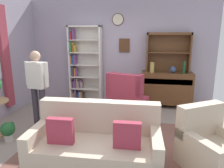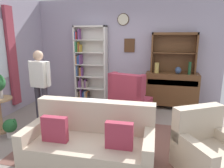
{
  "view_description": "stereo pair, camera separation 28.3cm",
  "coord_description": "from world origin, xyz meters",
  "px_view_note": "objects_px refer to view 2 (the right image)",
  "views": [
    {
      "loc": [
        0.75,
        -3.6,
        1.86
      ],
      "look_at": [
        0.1,
        0.2,
        0.95
      ],
      "focal_mm": 33.47,
      "sensor_mm": 36.0,
      "label": 1
    },
    {
      "loc": [
        1.03,
        -3.54,
        1.86
      ],
      "look_at": [
        0.1,
        0.2,
        0.95
      ],
      "focal_mm": 33.47,
      "sensor_mm": 36.0,
      "label": 2
    }
  ],
  "objects_px": {
    "bookshelf": "(89,66)",
    "couch_floral": "(90,145)",
    "sideboard_hutch": "(174,47)",
    "bottle_wine": "(190,68)",
    "person_reading": "(40,82)",
    "vase_tall": "(157,68)",
    "sideboard": "(171,89)",
    "coffee_table": "(115,118)",
    "book_stack": "(118,112)",
    "vase_round": "(178,70)",
    "potted_plant_small": "(11,127)",
    "wingback_chair": "(129,102)",
    "armchair_floral": "(208,153)"
  },
  "relations": [
    {
      "from": "couch_floral",
      "to": "potted_plant_small",
      "type": "bearing_deg",
      "value": 165.33
    },
    {
      "from": "bookshelf",
      "to": "vase_tall",
      "type": "relative_size",
      "value": 8.09
    },
    {
      "from": "sideboard_hutch",
      "to": "couch_floral",
      "type": "bearing_deg",
      "value": -111.96
    },
    {
      "from": "couch_floral",
      "to": "potted_plant_small",
      "type": "xyz_separation_m",
      "value": [
        -1.73,
        0.45,
        -0.11
      ]
    },
    {
      "from": "couch_floral",
      "to": "sideboard",
      "type": "bearing_deg",
      "value": 67.28
    },
    {
      "from": "wingback_chair",
      "to": "vase_round",
      "type": "bearing_deg",
      "value": 38.94
    },
    {
      "from": "bookshelf",
      "to": "sideboard",
      "type": "xyz_separation_m",
      "value": [
        2.27,
        -0.09,
        -0.49
      ]
    },
    {
      "from": "vase_tall",
      "to": "couch_floral",
      "type": "relative_size",
      "value": 0.14
    },
    {
      "from": "person_reading",
      "to": "coffee_table",
      "type": "xyz_separation_m",
      "value": [
        1.62,
        -0.17,
        -0.55
      ]
    },
    {
      "from": "bookshelf",
      "to": "vase_tall",
      "type": "xyz_separation_m",
      "value": [
        1.88,
        -0.17,
        0.05
      ]
    },
    {
      "from": "couch_floral",
      "to": "wingback_chair",
      "type": "bearing_deg",
      "value": 82.43
    },
    {
      "from": "vase_round",
      "to": "book_stack",
      "type": "xyz_separation_m",
      "value": [
        -1.12,
        -1.84,
        -0.52
      ]
    },
    {
      "from": "person_reading",
      "to": "vase_tall",
      "type": "bearing_deg",
      "value": 35.55
    },
    {
      "from": "sideboard",
      "to": "coffee_table",
      "type": "distance_m",
      "value": 2.16
    },
    {
      "from": "sideboard",
      "to": "wingback_chair",
      "type": "distance_m",
      "value": 1.32
    },
    {
      "from": "bookshelf",
      "to": "book_stack",
      "type": "bearing_deg",
      "value": -57.17
    },
    {
      "from": "vase_round",
      "to": "coffee_table",
      "type": "relative_size",
      "value": 0.21
    },
    {
      "from": "bookshelf",
      "to": "sideboard_hutch",
      "type": "bearing_deg",
      "value": 0.58
    },
    {
      "from": "vase_tall",
      "to": "book_stack",
      "type": "height_order",
      "value": "vase_tall"
    },
    {
      "from": "bottle_wine",
      "to": "book_stack",
      "type": "xyz_separation_m",
      "value": [
        -1.38,
        -1.82,
        -0.59
      ]
    },
    {
      "from": "sideboard",
      "to": "couch_floral",
      "type": "height_order",
      "value": "sideboard"
    },
    {
      "from": "vase_round",
      "to": "potted_plant_small",
      "type": "bearing_deg",
      "value": -142.8
    },
    {
      "from": "bookshelf",
      "to": "coffee_table",
      "type": "relative_size",
      "value": 2.62
    },
    {
      "from": "sideboard_hutch",
      "to": "coffee_table",
      "type": "bearing_deg",
      "value": -117.79
    },
    {
      "from": "bookshelf",
      "to": "sideboard",
      "type": "relative_size",
      "value": 1.62
    },
    {
      "from": "wingback_chair",
      "to": "potted_plant_small",
      "type": "xyz_separation_m",
      "value": [
        -1.99,
        -1.46,
        -0.18
      ]
    },
    {
      "from": "person_reading",
      "to": "coffee_table",
      "type": "relative_size",
      "value": 1.95
    },
    {
      "from": "vase_tall",
      "to": "potted_plant_small",
      "type": "xyz_separation_m",
      "value": [
        -2.53,
        -2.3,
        -0.85
      ]
    },
    {
      "from": "bottle_wine",
      "to": "potted_plant_small",
      "type": "height_order",
      "value": "bottle_wine"
    },
    {
      "from": "sideboard",
      "to": "sideboard_hutch",
      "type": "height_order",
      "value": "sideboard_hutch"
    },
    {
      "from": "bottle_wine",
      "to": "sideboard",
      "type": "bearing_deg",
      "value": 167.11
    },
    {
      "from": "vase_round",
      "to": "bottle_wine",
      "type": "height_order",
      "value": "bottle_wine"
    },
    {
      "from": "bottle_wine",
      "to": "person_reading",
      "type": "relative_size",
      "value": 0.2
    },
    {
      "from": "bookshelf",
      "to": "couch_floral",
      "type": "bearing_deg",
      "value": -69.64
    },
    {
      "from": "vase_tall",
      "to": "book_stack",
      "type": "distance_m",
      "value": 2.0
    },
    {
      "from": "bookshelf",
      "to": "book_stack",
      "type": "height_order",
      "value": "bookshelf"
    },
    {
      "from": "bookshelf",
      "to": "bottle_wine",
      "type": "height_order",
      "value": "bookshelf"
    },
    {
      "from": "armchair_floral",
      "to": "book_stack",
      "type": "relative_size",
      "value": 5.51
    },
    {
      "from": "sideboard_hutch",
      "to": "armchair_floral",
      "type": "height_order",
      "value": "sideboard_hutch"
    },
    {
      "from": "person_reading",
      "to": "book_stack",
      "type": "bearing_deg",
      "value": -6.73
    },
    {
      "from": "bottle_wine",
      "to": "armchair_floral",
      "type": "height_order",
      "value": "bottle_wine"
    },
    {
      "from": "sideboard_hutch",
      "to": "bottle_wine",
      "type": "xyz_separation_m",
      "value": [
        0.39,
        -0.2,
        -0.49
      ]
    },
    {
      "from": "sideboard",
      "to": "vase_round",
      "type": "bearing_deg",
      "value": -27.17
    },
    {
      "from": "vase_round",
      "to": "potted_plant_small",
      "type": "xyz_separation_m",
      "value": [
        -3.05,
        -2.32,
        -0.8
      ]
    },
    {
      "from": "vase_tall",
      "to": "bookshelf",
      "type": "bearing_deg",
      "value": 174.95
    },
    {
      "from": "sideboard_hutch",
      "to": "coffee_table",
      "type": "relative_size",
      "value": 1.38
    },
    {
      "from": "couch_floral",
      "to": "book_stack",
      "type": "relative_size",
      "value": 9.51
    },
    {
      "from": "bookshelf",
      "to": "vase_tall",
      "type": "distance_m",
      "value": 1.89
    },
    {
      "from": "person_reading",
      "to": "sideboard_hutch",
      "type": "bearing_deg",
      "value": 34.26
    },
    {
      "from": "wingback_chair",
      "to": "book_stack",
      "type": "xyz_separation_m",
      "value": [
        -0.05,
        -0.98,
        0.1
      ]
    }
  ]
}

